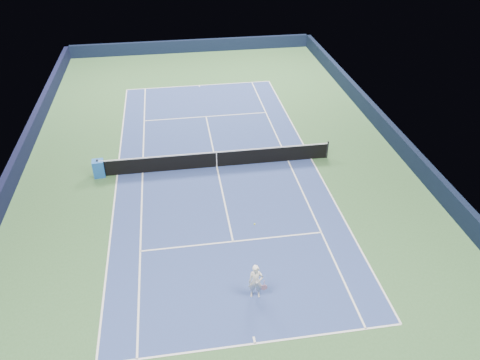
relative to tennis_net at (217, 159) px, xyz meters
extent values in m
plane|color=#335A31|center=(0.00, 0.00, -0.50)|extent=(40.00, 40.00, 0.00)
cube|color=black|center=(0.00, 19.82, 0.05)|extent=(22.00, 0.35, 1.10)
cube|color=black|center=(10.82, 0.00, 0.05)|extent=(0.35, 40.00, 1.10)
cube|color=black|center=(-10.82, 0.00, 0.05)|extent=(0.35, 40.00, 1.10)
cube|color=navy|center=(0.00, 0.00, -0.50)|extent=(10.97, 23.77, 0.01)
cube|color=white|center=(0.00, 11.88, -0.50)|extent=(10.97, 0.08, 0.00)
cube|color=white|center=(0.00, -11.88, -0.50)|extent=(10.97, 0.08, 0.00)
cube|color=white|center=(5.49, 0.00, -0.50)|extent=(0.08, 23.77, 0.00)
cube|color=white|center=(-5.49, 0.00, -0.50)|extent=(0.08, 23.77, 0.00)
cube|color=white|center=(4.12, 0.00, -0.50)|extent=(0.08, 23.77, 0.00)
cube|color=white|center=(-4.12, 0.00, -0.50)|extent=(0.08, 23.77, 0.00)
cube|color=white|center=(0.00, 6.40, -0.50)|extent=(8.23, 0.08, 0.00)
cube|color=white|center=(0.00, -6.40, -0.50)|extent=(8.23, 0.08, 0.00)
cube|color=white|center=(0.00, 0.00, -0.50)|extent=(0.08, 12.80, 0.00)
cube|color=white|center=(0.00, 11.73, -0.50)|extent=(0.08, 0.30, 0.00)
cube|color=white|center=(0.00, -11.73, -0.50)|extent=(0.08, 0.30, 0.00)
cylinder|color=black|center=(-6.40, 0.00, 0.03)|extent=(0.10, 0.10, 1.07)
cylinder|color=black|center=(6.40, 0.00, 0.03)|extent=(0.10, 0.10, 1.07)
cube|color=black|center=(0.00, 0.00, -0.05)|extent=(12.80, 0.03, 0.91)
cube|color=white|center=(0.00, 0.00, 0.44)|extent=(12.80, 0.04, 0.06)
cube|color=white|center=(0.00, 0.00, -0.05)|extent=(0.05, 0.04, 0.91)
cube|color=blue|center=(-6.40, 0.04, -0.02)|extent=(0.63, 0.58, 0.97)
cube|color=white|center=(-6.11, 0.04, -0.05)|extent=(0.05, 0.43, 0.43)
imported|color=white|center=(0.42, -9.69, 0.28)|extent=(0.61, 0.45, 1.55)
cylinder|color=pink|center=(0.74, -9.74, 0.20)|extent=(0.03, 0.03, 0.26)
cylinder|color=black|center=(0.74, -9.74, -0.04)|extent=(0.26, 0.02, 0.26)
cylinder|color=#C47F91|center=(0.74, -9.74, -0.04)|extent=(0.27, 0.03, 0.27)
sphere|color=#B1C429|center=(0.52, -8.69, 2.30)|extent=(0.07, 0.07, 0.07)
camera|label=1|loc=(-2.15, -22.16, 13.53)|focal=35.00mm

